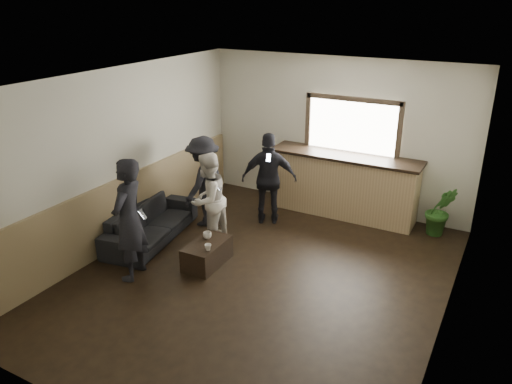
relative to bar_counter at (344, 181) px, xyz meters
The scene contains 12 objects.
ground 2.79m from the bar_counter, 96.35° to the right, with size 5.00×6.00×0.01m, color black.
room_shell 3.00m from the bar_counter, 111.04° to the right, with size 5.01×6.01×2.80m.
bar_counter is the anchor object (origin of this frame).
sofa 3.50m from the bar_counter, 134.75° to the right, with size 1.96×0.77×0.57m, color black.
coffee_table 3.01m from the bar_counter, 113.06° to the right, with size 0.45×0.80×0.36m, color black.
cup_a 2.90m from the bar_counter, 115.26° to the right, with size 0.13×0.13×0.10m, color silver.
cup_b 3.10m from the bar_counter, 109.25° to the right, with size 0.10×0.10×0.09m, color silver.
potted_plant 1.72m from the bar_counter, ahead, with size 0.48×0.39×0.88m, color #2D6623.
person_a 4.01m from the bar_counter, 118.45° to the right, with size 0.56×0.73×1.78m.
person_b 2.62m from the bar_counter, 125.81° to the right, with size 0.61×0.76×1.52m.
person_c 2.54m from the bar_counter, 142.07° to the right, with size 0.65×1.06×1.59m.
person_d 1.42m from the bar_counter, 137.19° to the right, with size 1.04×0.75×1.63m.
Camera 1 is at (2.93, -5.49, 3.82)m, focal length 35.00 mm.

